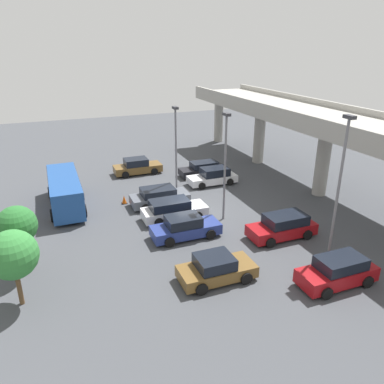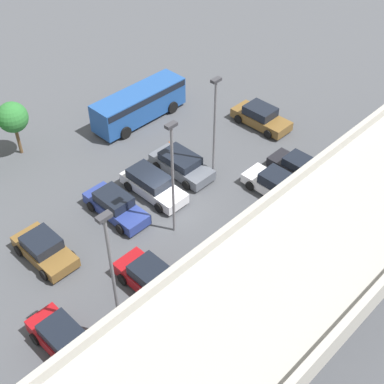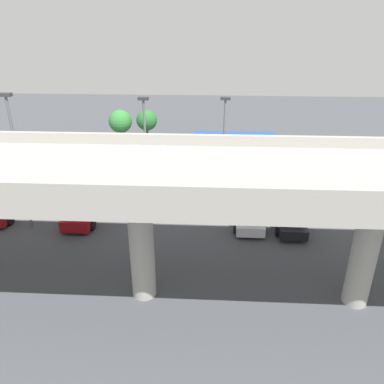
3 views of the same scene
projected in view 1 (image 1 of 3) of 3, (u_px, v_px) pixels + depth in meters
ground_plane at (190, 216)px, 28.83m from camera, size 88.72×88.72×0.00m
highway_overpass at (327, 127)px, 30.79m from camera, size 42.58×6.65×7.39m
parked_car_0 at (137, 167)px, 37.96m from camera, size 2.17×4.76×1.59m
parked_car_1 at (203, 169)px, 37.46m from camera, size 1.99×4.75×1.41m
parked_car_2 at (213, 176)px, 35.12m from camera, size 2.07×4.59×1.57m
parked_car_3 at (159, 197)px, 30.53m from camera, size 2.23×4.72×1.48m
parked_car_4 at (173, 210)px, 28.06m from camera, size 2.09×4.88×1.56m
parked_car_5 at (185, 227)px, 25.41m from camera, size 2.05×4.72×1.57m
parked_car_6 at (283, 226)px, 25.41m from camera, size 2.12×4.67×1.64m
parked_car_7 at (216, 269)px, 20.80m from camera, size 2.20×4.30×1.50m
parked_car_8 at (338, 271)px, 20.40m from camera, size 1.99×4.44×1.63m
shuttle_bus at (65, 189)px, 29.92m from camera, size 8.00×2.60×2.52m
lamp_post_near_aisle at (225, 159)px, 26.61m from camera, size 0.70×0.35×7.98m
lamp_post_mid_lot at (340, 180)px, 21.38m from camera, size 0.70×0.35×8.79m
lamp_post_by_overpass at (176, 145)px, 30.81m from camera, size 0.70×0.35×7.71m
tree_front_left at (17, 226)px, 20.50m from camera, size 2.20×2.20×4.18m
tree_front_centre at (13, 255)px, 18.05m from camera, size 2.46×2.46×4.10m
traffic_cone at (124, 200)px, 30.94m from camera, size 0.44×0.44×0.70m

